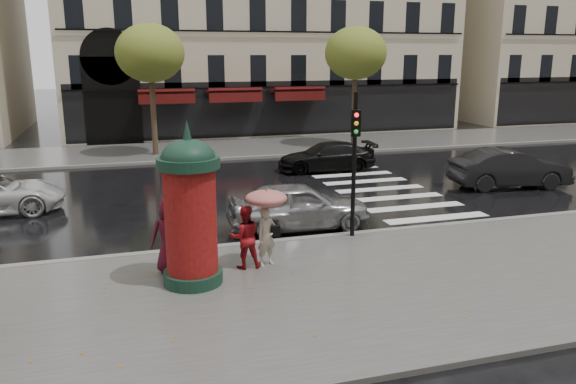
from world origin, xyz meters
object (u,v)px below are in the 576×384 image
object	(u,v)px
car_darkgrey	(510,168)
morris_column	(190,207)
man_burgundy	(169,235)
woman_umbrella	(267,215)
traffic_light	(355,151)
car_black	(326,157)
woman_red	(245,237)
car_silver	(298,206)

from	to	relation	value
car_darkgrey	morris_column	bearing A→B (deg)	123.41
man_burgundy	woman_umbrella	bearing A→B (deg)	168.51
woman_umbrella	traffic_light	bearing A→B (deg)	26.89
morris_column	car_black	bearing A→B (deg)	56.96
woman_umbrella	morris_column	size ratio (longest dim) A/B	0.52
man_burgundy	car_darkgrey	world-z (taller)	man_burgundy
woman_umbrella	man_burgundy	size ratio (longest dim) A/B	1.08
traffic_light	woman_red	bearing A→B (deg)	-156.84
woman_red	car_darkgrey	bearing A→B (deg)	-152.87
car_silver	man_burgundy	bearing A→B (deg)	125.44
car_silver	car_black	xyz separation A→B (m)	(3.84, 7.96, -0.09)
morris_column	traffic_light	bearing A→B (deg)	23.12
morris_column	traffic_light	xyz separation A→B (m)	(4.76, 2.03, 0.69)
car_darkgrey	traffic_light	bearing A→B (deg)	124.69
car_silver	woman_red	bearing A→B (deg)	144.19
traffic_light	man_burgundy	bearing A→B (deg)	-167.05
morris_column	car_black	world-z (taller)	morris_column
man_burgundy	car_black	bearing A→B (deg)	-131.37
morris_column	car_black	xyz separation A→B (m)	(7.46, 11.47, -1.25)
car_darkgrey	car_black	size ratio (longest dim) A/B	1.05
woman_umbrella	car_silver	world-z (taller)	woman_umbrella
woman_red	man_burgundy	distance (m)	1.78
woman_umbrella	car_darkgrey	size ratio (longest dim) A/B	0.42
car_silver	car_darkgrey	xyz separation A→B (m)	(9.68, 2.83, 0.04)
woman_umbrella	woman_red	bearing A→B (deg)	-179.60
morris_column	car_silver	xyz separation A→B (m)	(3.61, 3.51, -1.17)
woman_umbrella	morris_column	world-z (taller)	morris_column
woman_red	car_darkgrey	world-z (taller)	woman_red
man_burgundy	car_silver	bearing A→B (deg)	-151.37
car_silver	car_black	size ratio (longest dim) A/B	0.97
car_darkgrey	car_black	distance (m)	7.77
woman_umbrella	traffic_light	world-z (taller)	traffic_light
woman_umbrella	woman_red	world-z (taller)	woman_umbrella
woman_umbrella	car_darkgrey	world-z (taller)	woman_umbrella
car_silver	traffic_light	bearing A→B (deg)	-140.18
man_burgundy	morris_column	xyz separation A→B (m)	(0.42, -0.84, 0.88)
woman_umbrella	car_silver	size ratio (longest dim) A/B	0.46
woman_umbrella	man_burgundy	distance (m)	2.35
woman_umbrella	woman_red	size ratio (longest dim) A/B	1.25
car_black	man_burgundy	bearing A→B (deg)	-32.09
woman_umbrella	morris_column	distance (m)	2.02
morris_column	woman_red	bearing A→B (deg)	23.02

